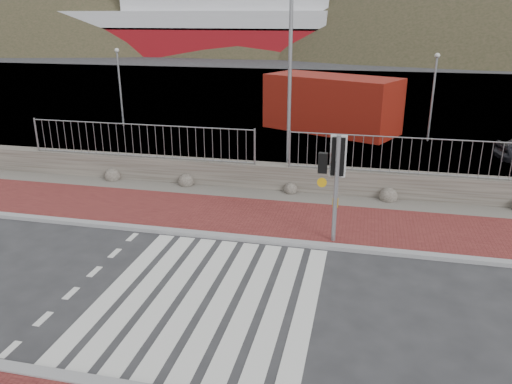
% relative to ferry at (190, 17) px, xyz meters
% --- Properties ---
extents(ground, '(220.00, 220.00, 0.00)m').
position_rel_ferry_xyz_m(ground, '(24.65, -67.90, -5.36)').
color(ground, '#28282B').
rests_on(ground, ground).
extents(sidewalk_far, '(40.00, 3.00, 0.08)m').
position_rel_ferry_xyz_m(sidewalk_far, '(24.65, -63.40, -5.32)').
color(sidewalk_far, maroon).
rests_on(sidewalk_far, ground).
extents(kerb_far, '(40.00, 0.25, 0.12)m').
position_rel_ferry_xyz_m(kerb_far, '(24.65, -64.90, -5.31)').
color(kerb_far, gray).
rests_on(kerb_far, ground).
extents(zebra_crossing, '(4.62, 5.60, 0.01)m').
position_rel_ferry_xyz_m(zebra_crossing, '(24.65, -67.90, -5.36)').
color(zebra_crossing, silver).
rests_on(zebra_crossing, ground).
extents(gravel_strip, '(40.00, 1.50, 0.06)m').
position_rel_ferry_xyz_m(gravel_strip, '(24.65, -61.40, -5.33)').
color(gravel_strip, '#59544C').
rests_on(gravel_strip, ground).
extents(stone_wall, '(40.00, 0.60, 0.90)m').
position_rel_ferry_xyz_m(stone_wall, '(24.65, -60.60, -4.91)').
color(stone_wall, '#4D473F').
rests_on(stone_wall, ground).
extents(railing, '(18.07, 0.07, 1.22)m').
position_rel_ferry_xyz_m(railing, '(24.65, -60.75, -3.54)').
color(railing, gray).
rests_on(railing, stone_wall).
extents(quay, '(120.00, 40.00, 0.50)m').
position_rel_ferry_xyz_m(quay, '(24.65, -40.00, -5.36)').
color(quay, '#4C4C4F').
rests_on(quay, ground).
extents(water, '(220.00, 50.00, 0.05)m').
position_rel_ferry_xyz_m(water, '(24.65, -5.00, -5.36)').
color(water, '#3F4C54').
rests_on(water, ground).
extents(ferry, '(50.00, 16.00, 20.00)m').
position_rel_ferry_xyz_m(ferry, '(0.00, 0.00, 0.00)').
color(ferry, maroon).
rests_on(ferry, ground).
extents(hills_backdrop, '(254.00, 90.00, 100.00)m').
position_rel_ferry_xyz_m(hills_backdrop, '(31.40, 20.00, -28.42)').
color(hills_backdrop, '#2B2D1B').
rests_on(hills_backdrop, ground).
extents(traffic_signal_far, '(0.70, 0.26, 2.95)m').
position_rel_ferry_xyz_m(traffic_signal_far, '(27.02, -64.55, -3.22)').
color(traffic_signal_far, gray).
rests_on(traffic_signal_far, ground).
extents(streetlight, '(1.56, 0.27, 7.33)m').
position_rel_ferry_xyz_m(streetlight, '(25.18, -59.79, -1.23)').
color(streetlight, gray).
rests_on(streetlight, ground).
extents(shipping_container, '(7.33, 5.39, 2.82)m').
position_rel_ferry_xyz_m(shipping_container, '(25.86, -50.73, -3.95)').
color(shipping_container, maroon).
rests_on(shipping_container, ground).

